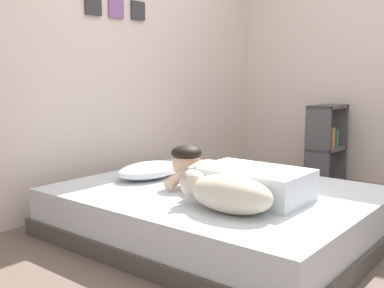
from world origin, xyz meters
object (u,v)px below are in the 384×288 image
bed (217,212)px  dog (226,192)px  bookshelf (326,144)px  coffee_cup (195,171)px  cell_phone (257,187)px  person_lying (233,177)px  pillow (149,170)px

bed → dog: 0.57m
bed → dog: dog is taller
bed → bookshelf: size_ratio=2.58×
coffee_cup → cell_phone: bearing=-92.5°
coffee_cup → bookshelf: bearing=-11.0°
person_lying → pillow: bearing=88.3°
cell_phone → dog: bearing=-165.5°
cell_phone → coffee_cup: bearing=87.5°
person_lying → bookshelf: size_ratio=1.23×
bed → cell_phone: bearing=-45.4°
pillow → bookshelf: bookshelf is taller
pillow → cell_phone: (0.23, -0.74, -0.05)m
pillow → bookshelf: size_ratio=0.69×
coffee_cup → cell_phone: (-0.02, -0.53, -0.03)m
bed → cell_phone: 0.30m
bed → bookshelf: 1.83m
bookshelf → person_lying: bearing=-174.0°
bed → pillow: size_ratio=3.72×
dog → bed: bearing=40.6°
bed → pillow: pillow is taller
bed → person_lying: 0.31m
pillow → bed: bearing=-85.4°
bed → pillow: (-0.05, 0.56, 0.21)m
pillow → cell_phone: size_ratio=3.71×
bed → coffee_cup: (0.20, 0.35, 0.19)m
coffee_cup → person_lying: bearing=-118.1°
pillow → dog: size_ratio=0.90×
pillow → person_lying: bearing=-91.7°
bookshelf → pillow: bearing=164.3°
dog → pillow: bearing=69.1°
pillow → bookshelf: bearing=-15.7°
bed → person_lying: (-0.07, -0.16, 0.26)m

